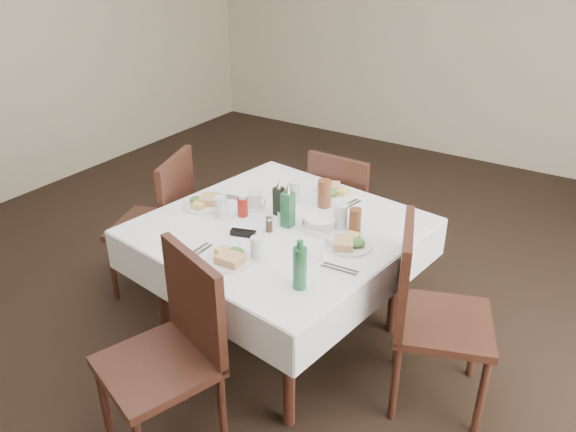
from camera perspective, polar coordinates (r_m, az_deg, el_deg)
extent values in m
plane|color=black|center=(3.58, -2.07, -10.81)|extent=(7.00, 7.00, 0.00)
cube|color=#C1B79F|center=(6.08, 17.89, 18.42)|extent=(6.00, 0.04, 2.80)
cylinder|color=black|center=(3.31, -12.76, -7.41)|extent=(0.06, 0.06, 0.72)
cylinder|color=black|center=(3.85, -1.45, -1.38)|extent=(0.06, 0.06, 0.72)
cylinder|color=black|center=(2.74, 0.11, -15.12)|extent=(0.06, 0.06, 0.72)
cylinder|color=black|center=(3.37, 10.88, -6.47)|extent=(0.06, 0.06, 0.72)
cube|color=black|center=(3.08, -0.86, -1.31)|extent=(1.36, 1.36, 0.03)
cube|color=white|center=(3.07, -0.86, -0.96)|extent=(1.49, 1.49, 0.01)
cube|color=white|center=(3.58, 6.18, 1.29)|extent=(1.31, 0.19, 0.22)
cube|color=white|center=(2.74, -10.15, -7.95)|extent=(1.31, 0.19, 0.22)
cube|color=white|center=(2.79, 9.47, -7.14)|extent=(0.19, 1.31, 0.22)
cube|color=white|center=(3.54, -8.90, 0.78)|extent=(0.19, 1.31, 0.22)
cube|color=black|center=(3.93, 6.24, 0.41)|extent=(0.44, 0.44, 0.04)
cube|color=black|center=(3.68, 4.99, 2.53)|extent=(0.43, 0.05, 0.47)
cylinder|color=black|center=(4.12, 9.59, -2.00)|extent=(0.04, 0.04, 0.44)
cylinder|color=black|center=(3.82, 7.22, -4.28)|extent=(0.04, 0.04, 0.44)
cylinder|color=black|center=(4.26, 5.08, -0.66)|extent=(0.04, 0.04, 0.44)
cylinder|color=black|center=(3.97, 2.46, -2.75)|extent=(0.04, 0.04, 0.44)
cube|color=black|center=(2.64, -13.16, -14.68)|extent=(0.59, 0.59, 0.04)
cube|color=black|center=(2.55, -9.49, -8.67)|extent=(0.45, 0.19, 0.51)
cylinder|color=black|center=(2.89, -18.18, -17.37)|extent=(0.04, 0.04, 0.47)
cylinder|color=black|center=(2.99, -10.90, -14.53)|extent=(0.04, 0.04, 0.47)
cylinder|color=black|center=(2.73, -6.67, -19.11)|extent=(0.04, 0.04, 0.47)
cube|color=black|center=(2.90, 15.48, -10.42)|extent=(0.60, 0.60, 0.04)
cube|color=black|center=(2.75, 11.71, -5.79)|extent=(0.20, 0.45, 0.51)
cylinder|color=black|center=(2.93, 19.06, -16.84)|extent=(0.04, 0.04, 0.48)
cylinder|color=black|center=(2.89, 10.82, -16.22)|extent=(0.04, 0.04, 0.48)
cylinder|color=black|center=(3.23, 18.50, -11.92)|extent=(0.04, 0.04, 0.48)
cylinder|color=black|center=(3.20, 11.21, -11.31)|extent=(0.04, 0.04, 0.48)
cube|color=black|center=(3.76, -13.77, -1.06)|extent=(0.58, 0.58, 0.04)
cube|color=black|center=(3.57, -11.21, 2.09)|extent=(0.19, 0.45, 0.50)
cylinder|color=black|center=(4.11, -14.68, -2.35)|extent=(0.04, 0.04, 0.47)
cylinder|color=black|center=(3.95, -9.57, -3.07)|extent=(0.04, 0.04, 0.47)
cylinder|color=black|center=(3.82, -17.36, -5.18)|extent=(0.04, 0.04, 0.47)
cylinder|color=black|center=(3.65, -11.94, -6.11)|extent=(0.04, 0.04, 0.47)
cylinder|color=white|center=(3.42, 4.57, 2.30)|extent=(0.26, 0.26, 0.01)
cube|color=tan|center=(3.43, 4.14, 2.97)|extent=(0.17, 0.15, 0.04)
cube|color=gold|center=(3.39, 5.32, 2.49)|extent=(0.09, 0.07, 0.03)
ellipsoid|color=#2A691C|center=(3.37, 4.29, 2.46)|extent=(0.10, 0.09, 0.04)
cylinder|color=white|center=(2.75, -5.99, -4.41)|extent=(0.24, 0.24, 0.01)
cube|color=tan|center=(2.70, -5.90, -4.37)|extent=(0.13, 0.10, 0.04)
cube|color=gold|center=(2.77, -6.54, -3.65)|extent=(0.09, 0.08, 0.03)
ellipsoid|color=#2A691C|center=(2.76, -5.34, -3.67)|extent=(0.09, 0.08, 0.04)
cylinder|color=white|center=(2.87, 6.20, -2.94)|extent=(0.24, 0.24, 0.01)
cube|color=tan|center=(2.84, 5.64, -2.72)|extent=(0.14, 0.16, 0.04)
cube|color=gold|center=(2.90, 6.53, -2.16)|extent=(0.07, 0.09, 0.03)
ellipsoid|color=#2A691C|center=(2.85, 6.98, -2.65)|extent=(0.09, 0.08, 0.04)
cylinder|color=white|center=(3.30, -8.60, 1.10)|extent=(0.24, 0.24, 0.01)
cube|color=tan|center=(3.30, -8.05, 1.70)|extent=(0.14, 0.16, 0.04)
cube|color=gold|center=(3.26, -9.04, 1.13)|extent=(0.07, 0.09, 0.03)
ellipsoid|color=#2A691C|center=(3.31, -9.22, 1.63)|extent=(0.09, 0.08, 0.04)
cylinder|color=white|center=(3.41, -0.49, 2.32)|extent=(0.14, 0.14, 0.01)
cylinder|color=white|center=(2.77, 2.13, -4.03)|extent=(0.14, 0.14, 0.01)
cylinder|color=silver|center=(3.30, 0.64, 2.52)|extent=(0.07, 0.07, 0.12)
cylinder|color=silver|center=(2.72, -3.15, -3.31)|extent=(0.06, 0.06, 0.12)
cylinder|color=silver|center=(3.02, 5.39, -0.02)|extent=(0.07, 0.07, 0.13)
cylinder|color=silver|center=(3.13, -6.82, 0.91)|extent=(0.07, 0.07, 0.13)
cylinder|color=brown|center=(3.23, 3.72, 2.29)|extent=(0.08, 0.08, 0.16)
cylinder|color=brown|center=(2.98, 6.83, -0.45)|extent=(0.06, 0.06, 0.13)
cylinder|color=silver|center=(3.02, 3.23, -0.94)|extent=(0.19, 0.19, 0.03)
cylinder|color=white|center=(3.01, 3.25, -0.50)|extent=(0.17, 0.17, 0.04)
cube|color=black|center=(3.14, -0.95, 1.52)|extent=(0.05, 0.05, 0.16)
cone|color=silver|center=(3.09, -0.97, 3.27)|extent=(0.03, 0.03, 0.05)
cube|color=#235F37|center=(3.00, -0.02, 0.66)|extent=(0.06, 0.06, 0.20)
cone|color=silver|center=(2.95, -0.02, 2.83)|extent=(0.03, 0.03, 0.05)
cylinder|color=#9D1910|center=(3.14, -4.64, 0.92)|extent=(0.06, 0.06, 0.11)
cylinder|color=white|center=(3.11, -4.68, 1.97)|extent=(0.04, 0.04, 0.02)
cylinder|color=white|center=(3.06, -0.75, -0.25)|extent=(0.03, 0.03, 0.06)
cylinder|color=silver|center=(3.04, -0.76, 0.38)|extent=(0.03, 0.03, 0.01)
cylinder|color=#41301E|center=(2.98, -1.93, -0.98)|extent=(0.04, 0.04, 0.07)
cylinder|color=silver|center=(2.96, -1.94, -0.28)|extent=(0.04, 0.04, 0.01)
cylinder|color=white|center=(3.25, -3.41, 0.93)|extent=(0.13, 0.13, 0.01)
cylinder|color=white|center=(3.23, -3.43, 1.65)|extent=(0.08, 0.08, 0.08)
cylinder|color=black|center=(3.22, -3.44, 2.12)|extent=(0.07, 0.07, 0.01)
torus|color=white|center=(3.21, -2.67, 1.50)|extent=(0.06, 0.02, 0.05)
cube|color=black|center=(2.96, -4.57, -1.74)|extent=(0.14, 0.08, 0.03)
cylinder|color=#235F37|center=(2.49, 1.21, -5.32)|extent=(0.06, 0.06, 0.20)
cylinder|color=#235F37|center=(2.43, 1.23, -2.93)|extent=(0.03, 0.03, 0.04)
cube|color=white|center=(2.84, 4.72, -2.79)|extent=(0.11, 0.08, 0.05)
cube|color=pink|center=(2.84, 4.73, -2.65)|extent=(0.08, 0.06, 0.02)
cube|color=silver|center=(3.30, 6.12, 1.19)|extent=(0.05, 0.18, 0.01)
cube|color=silver|center=(3.28, 6.50, 1.05)|extent=(0.05, 0.18, 0.01)
cube|color=silver|center=(2.82, -8.94, -3.75)|extent=(0.02, 0.19, 0.01)
cube|color=silver|center=(2.84, -9.39, -3.58)|extent=(0.02, 0.19, 0.01)
cube|color=silver|center=(2.66, 5.13, -5.55)|extent=(0.18, 0.03, 0.01)
cube|color=silver|center=(2.69, 5.38, -5.26)|extent=(0.18, 0.03, 0.01)
cube|color=silver|center=(3.38, -5.51, 1.96)|extent=(0.20, 0.07, 0.01)
cube|color=silver|center=(3.36, -5.70, 1.74)|extent=(0.20, 0.07, 0.01)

